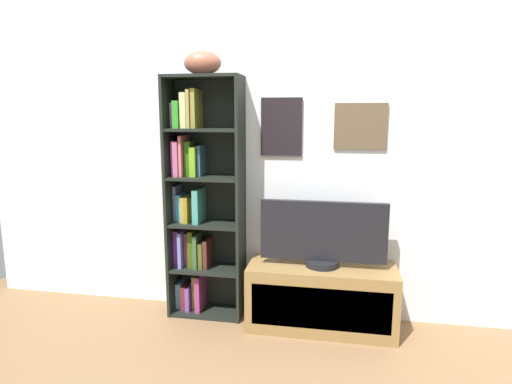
{
  "coord_description": "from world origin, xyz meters",
  "views": [
    {
      "loc": [
        0.22,
        -1.81,
        1.41
      ],
      "look_at": [
        -0.27,
        0.85,
        0.92
      ],
      "focal_mm": 30.08,
      "sensor_mm": 36.0,
      "label": 1
    }
  ],
  "objects_px": {
    "football": "(203,63)",
    "television": "(323,234)",
    "tv_stand": "(321,297)",
    "bookshelf": "(199,202)"
  },
  "relations": [
    {
      "from": "bookshelf",
      "to": "tv_stand",
      "type": "xyz_separation_m",
      "value": [
        0.87,
        -0.09,
        -0.59
      ]
    },
    {
      "from": "football",
      "to": "bookshelf",
      "type": "bearing_deg",
      "value": 153.65
    },
    {
      "from": "football",
      "to": "television",
      "type": "relative_size",
      "value": 0.3
    },
    {
      "from": "bookshelf",
      "to": "television",
      "type": "relative_size",
      "value": 2.05
    },
    {
      "from": "tv_stand",
      "to": "television",
      "type": "relative_size",
      "value": 1.19
    },
    {
      "from": "football",
      "to": "television",
      "type": "xyz_separation_m",
      "value": [
        0.81,
        -0.07,
        -1.1
      ]
    },
    {
      "from": "football",
      "to": "tv_stand",
      "type": "height_order",
      "value": "football"
    },
    {
      "from": "bookshelf",
      "to": "television",
      "type": "xyz_separation_m",
      "value": [
        0.87,
        -0.09,
        -0.16
      ]
    },
    {
      "from": "tv_stand",
      "to": "television",
      "type": "bearing_deg",
      "value": 90.0
    },
    {
      "from": "football",
      "to": "tv_stand",
      "type": "relative_size",
      "value": 0.25
    }
  ]
}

